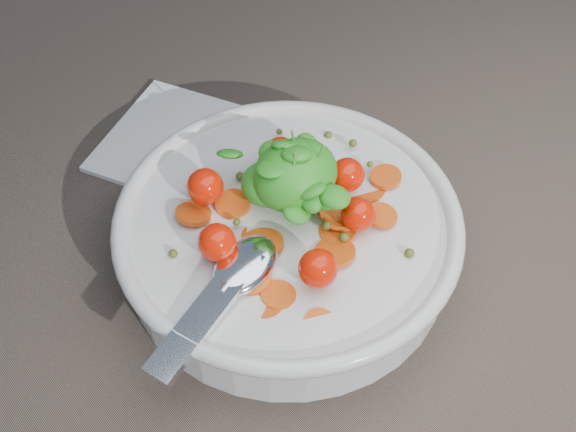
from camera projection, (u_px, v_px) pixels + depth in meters
ground at (328, 263)px, 0.66m from camera, size 6.00×6.00×0.00m
bowl at (288, 233)px, 0.64m from camera, size 0.33×0.31×0.13m
napkin at (173, 140)px, 0.77m from camera, size 0.20×0.19×0.01m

